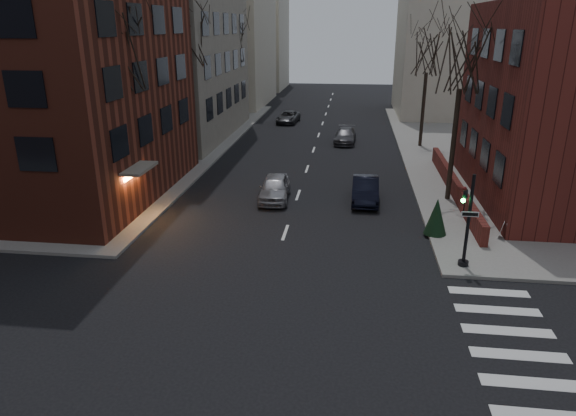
# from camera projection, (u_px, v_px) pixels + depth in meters

# --- Properties ---
(ground) EXTENTS (160.00, 160.00, 0.00)m
(ground) POSITION_uv_depth(u_px,v_px,m) (229.00, 395.00, 14.33)
(ground) COLOR black
(ground) RESTS_ON ground
(building_left_brick) EXTENTS (15.00, 15.00, 18.00)m
(building_left_brick) POSITION_uv_depth(u_px,v_px,m) (20.00, 39.00, 28.52)
(building_left_brick) COLOR maroon
(building_left_brick) RESTS_ON ground
(low_wall_right) EXTENTS (0.35, 16.00, 1.00)m
(low_wall_right) POSITION_uv_depth(u_px,v_px,m) (454.00, 186.00, 30.76)
(low_wall_right) COLOR maroon
(low_wall_right) RESTS_ON sidewalk_far_right
(building_distant_la) EXTENTS (14.00, 16.00, 18.00)m
(building_distant_la) POSITION_uv_depth(u_px,v_px,m) (211.00, 31.00, 64.41)
(building_distant_la) COLOR beige
(building_distant_la) RESTS_ON ground
(building_distant_ra) EXTENTS (14.00, 14.00, 16.00)m
(building_distant_ra) POSITION_uv_depth(u_px,v_px,m) (465.00, 41.00, 56.54)
(building_distant_ra) COLOR beige
(building_distant_ra) RESTS_ON ground
(building_distant_lb) EXTENTS (10.00, 12.00, 14.00)m
(building_distant_lb) POSITION_uv_depth(u_px,v_px,m) (253.00, 43.00, 80.72)
(building_distant_lb) COLOR beige
(building_distant_lb) RESTS_ON ground
(traffic_signal) EXTENTS (0.76, 0.44, 4.00)m
(traffic_signal) POSITION_uv_depth(u_px,v_px,m) (466.00, 227.00, 21.15)
(traffic_signal) COLOR black
(traffic_signal) RESTS_ON sidewalk_far_right
(tree_left_a) EXTENTS (4.18, 4.18, 10.26)m
(tree_left_a) POSITION_uv_depth(u_px,v_px,m) (115.00, 52.00, 25.57)
(tree_left_a) COLOR #2D231C
(tree_left_a) RESTS_ON sidewalk_far_left
(tree_left_b) EXTENTS (4.40, 4.40, 10.80)m
(tree_left_b) POSITION_uv_depth(u_px,v_px,m) (189.00, 37.00, 36.63)
(tree_left_b) COLOR #2D231C
(tree_left_b) RESTS_ON sidewalk_far_left
(tree_left_c) EXTENTS (3.96, 3.96, 9.72)m
(tree_left_c) POSITION_uv_depth(u_px,v_px,m) (233.00, 43.00, 50.00)
(tree_left_c) COLOR #2D231C
(tree_left_c) RESTS_ON sidewalk_far_left
(tree_right_a) EXTENTS (3.96, 3.96, 9.72)m
(tree_right_a) POSITION_uv_depth(u_px,v_px,m) (463.00, 59.00, 27.39)
(tree_right_a) COLOR #2D231C
(tree_right_a) RESTS_ON sidewalk_far_right
(tree_right_b) EXTENTS (3.74, 3.74, 9.18)m
(tree_right_b) POSITION_uv_depth(u_px,v_px,m) (428.00, 53.00, 40.61)
(tree_right_b) COLOR #2D231C
(tree_right_b) RESTS_ON sidewalk_far_right
(streetlamp_near) EXTENTS (0.36, 0.36, 6.28)m
(streetlamp_near) POSITION_uv_depth(u_px,v_px,m) (184.00, 112.00, 34.41)
(streetlamp_near) COLOR black
(streetlamp_near) RESTS_ON sidewalk_far_left
(streetlamp_far) EXTENTS (0.36, 0.36, 6.28)m
(streetlamp_far) POSITION_uv_depth(u_px,v_px,m) (244.00, 81.00, 53.08)
(streetlamp_far) COLOR black
(streetlamp_far) RESTS_ON sidewalk_far_left
(parked_sedan) EXTENTS (1.56, 4.31, 1.41)m
(parked_sedan) POSITION_uv_depth(u_px,v_px,m) (365.00, 190.00, 29.77)
(parked_sedan) COLOR black
(parked_sedan) RESTS_ON ground
(car_lane_silver) EXTENTS (1.92, 4.31, 1.44)m
(car_lane_silver) POSITION_uv_depth(u_px,v_px,m) (275.00, 188.00, 30.13)
(car_lane_silver) COLOR #9F9FA4
(car_lane_silver) RESTS_ON ground
(car_lane_gray) EXTENTS (1.98, 4.42, 1.26)m
(car_lane_gray) POSITION_uv_depth(u_px,v_px,m) (345.00, 136.00, 44.52)
(car_lane_gray) COLOR #3D3D42
(car_lane_gray) RESTS_ON ground
(car_lane_far) EXTENTS (2.31, 4.42, 1.19)m
(car_lane_far) POSITION_uv_depth(u_px,v_px,m) (288.00, 117.00, 53.69)
(car_lane_far) COLOR #38383C
(car_lane_far) RESTS_ON ground
(sandwich_board) EXTENTS (0.52, 0.60, 0.81)m
(sandwich_board) POSITION_uv_depth(u_px,v_px,m) (505.00, 230.00, 24.38)
(sandwich_board) COLOR white
(sandwich_board) RESTS_ON sidewalk_far_right
(evergreen_shrub) EXTENTS (1.18, 1.18, 1.81)m
(evergreen_shrub) POSITION_uv_depth(u_px,v_px,m) (436.00, 216.00, 24.70)
(evergreen_shrub) COLOR black
(evergreen_shrub) RESTS_ON sidewalk_far_right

